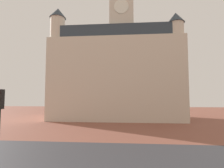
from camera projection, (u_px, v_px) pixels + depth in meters
name	position (u px, v px, depth m)	size (l,w,h in m)	color
ground_plane	(116.00, 155.00, 13.44)	(120.00, 120.00, 0.00)	brown
street_asphalt_strip	(115.00, 160.00, 12.56)	(120.00, 8.83, 0.00)	#38383D
landmark_building	(117.00, 72.00, 35.88)	(26.17, 11.21, 30.64)	beige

